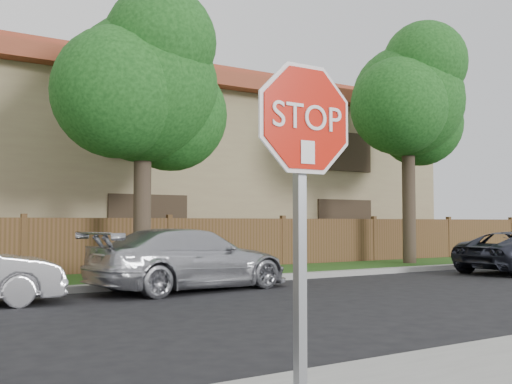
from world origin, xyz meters
TOP-DOWN VIEW (x-y plane):
  - ground at (0.00, 0.00)m, footprint 90.00×90.00m
  - far_curb at (0.00, 8.15)m, footprint 70.00×0.30m
  - grass_strip at (0.00, 9.80)m, footprint 70.00×3.00m
  - fence at (0.00, 11.40)m, footprint 70.00×0.12m
  - tree_mid at (2.52, 9.57)m, footprint 4.80×3.90m
  - tree_right at (12.02, 9.57)m, footprint 4.80×3.90m
  - stop_sign at (-0.79, -1.48)m, footprint 1.01×0.13m
  - sedan_right at (2.67, 7.25)m, footprint 4.84×2.50m

SIDE VIEW (x-z plane):
  - ground at x=0.00m, z-range 0.00..0.00m
  - grass_strip at x=0.00m, z-range 0.00..0.12m
  - far_curb at x=0.00m, z-range 0.00..0.15m
  - sedan_right at x=2.67m, z-range 0.00..1.34m
  - fence at x=0.00m, z-range 0.00..1.60m
  - stop_sign at x=-0.79m, z-range 0.55..3.11m
  - tree_mid at x=2.52m, z-range 1.20..8.55m
  - tree_right at x=12.02m, z-range 1.47..9.67m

